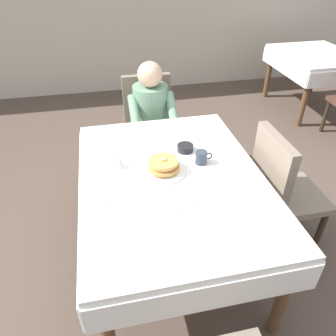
% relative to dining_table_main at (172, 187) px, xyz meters
% --- Properties ---
extents(ground_plane, '(14.00, 14.00, 0.00)m').
position_rel_dining_table_main_xyz_m(ground_plane, '(0.00, 0.00, -0.65)').
color(ground_plane, brown).
extents(dining_table_main, '(1.12, 1.52, 0.74)m').
position_rel_dining_table_main_xyz_m(dining_table_main, '(0.00, 0.00, 0.00)').
color(dining_table_main, white).
rests_on(dining_table_main, ground).
extents(chair_diner, '(0.44, 0.45, 0.93)m').
position_rel_dining_table_main_xyz_m(chair_diner, '(0.05, 1.17, -0.12)').
color(chair_diner, '#7A6B5B').
rests_on(chair_diner, ground).
extents(diner_person, '(0.40, 0.43, 1.12)m').
position_rel_dining_table_main_xyz_m(diner_person, '(0.05, 1.01, 0.02)').
color(diner_person, gray).
rests_on(diner_person, ground).
extents(chair_right_side, '(0.45, 0.44, 0.93)m').
position_rel_dining_table_main_xyz_m(chair_right_side, '(0.77, 0.00, -0.12)').
color(chair_right_side, '#7A6B5B').
rests_on(chair_right_side, ground).
extents(plate_breakfast, '(0.28, 0.28, 0.02)m').
position_rel_dining_table_main_xyz_m(plate_breakfast, '(-0.04, 0.05, 0.10)').
color(plate_breakfast, white).
rests_on(plate_breakfast, dining_table_main).
extents(breakfast_stack, '(0.20, 0.20, 0.08)m').
position_rel_dining_table_main_xyz_m(breakfast_stack, '(-0.04, 0.05, 0.14)').
color(breakfast_stack, tan).
rests_on(breakfast_stack, plate_breakfast).
extents(cup_coffee, '(0.11, 0.08, 0.08)m').
position_rel_dining_table_main_xyz_m(cup_coffee, '(0.22, 0.10, 0.13)').
color(cup_coffee, '#333D4C').
rests_on(cup_coffee, dining_table_main).
extents(bowl_butter, '(0.11, 0.11, 0.04)m').
position_rel_dining_table_main_xyz_m(bowl_butter, '(0.15, 0.26, 0.11)').
color(bowl_butter, black).
rests_on(bowl_butter, dining_table_main).
extents(syrup_pitcher, '(0.08, 0.08, 0.07)m').
position_rel_dining_table_main_xyz_m(syrup_pitcher, '(-0.30, 0.15, 0.13)').
color(syrup_pitcher, silver).
rests_on(syrup_pitcher, dining_table_main).
extents(fork_left_of_plate, '(0.03, 0.18, 0.00)m').
position_rel_dining_table_main_xyz_m(fork_left_of_plate, '(-0.23, 0.03, 0.09)').
color(fork_left_of_plate, silver).
rests_on(fork_left_of_plate, dining_table_main).
extents(knife_right_of_plate, '(0.02, 0.20, 0.00)m').
position_rel_dining_table_main_xyz_m(knife_right_of_plate, '(0.15, 0.03, 0.09)').
color(knife_right_of_plate, silver).
rests_on(knife_right_of_plate, dining_table_main).
extents(spoon_near_edge, '(0.15, 0.05, 0.00)m').
position_rel_dining_table_main_xyz_m(spoon_near_edge, '(0.01, -0.29, 0.09)').
color(spoon_near_edge, silver).
rests_on(spoon_near_edge, dining_table_main).
extents(napkin_folded, '(0.18, 0.13, 0.01)m').
position_rel_dining_table_main_xyz_m(napkin_folded, '(-0.35, -0.09, 0.09)').
color(napkin_folded, white).
rests_on(napkin_folded, dining_table_main).
extents(background_table_far, '(0.92, 1.12, 0.74)m').
position_rel_dining_table_main_xyz_m(background_table_far, '(2.38, 2.14, -0.03)').
color(background_table_far, white).
rests_on(background_table_far, ground).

